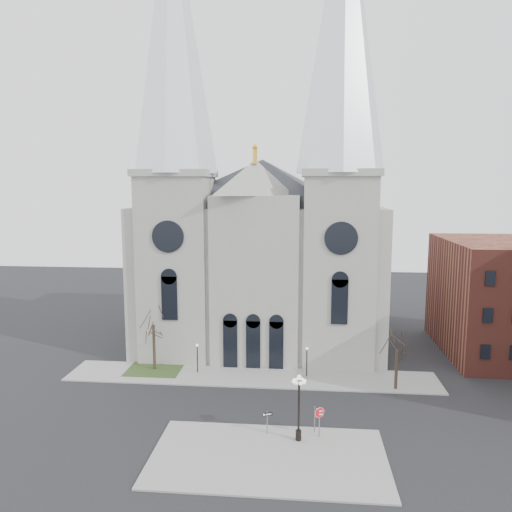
# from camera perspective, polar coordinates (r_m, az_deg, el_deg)

# --- Properties ---
(ground) EXTENTS (160.00, 160.00, 0.00)m
(ground) POSITION_cam_1_polar(r_m,az_deg,el_deg) (45.69, -2.08, -18.76)
(ground) COLOR black
(ground) RESTS_ON ground
(sidewalk_near) EXTENTS (18.00, 10.00, 0.14)m
(sidewalk_near) POSITION_cam_1_polar(r_m,az_deg,el_deg) (41.02, 1.43, -22.01)
(sidewalk_near) COLOR gray
(sidewalk_near) RESTS_ON ground
(sidewalk_far) EXTENTS (40.00, 6.00, 0.14)m
(sidewalk_far) POSITION_cam_1_polar(r_m,az_deg,el_deg) (55.63, -0.57, -13.61)
(sidewalk_far) COLOR gray
(sidewalk_far) RESTS_ON ground
(grass_patch) EXTENTS (6.00, 5.00, 0.18)m
(grass_patch) POSITION_cam_1_polar(r_m,az_deg,el_deg) (58.63, -11.49, -12.59)
(grass_patch) COLOR #30441D
(grass_patch) RESTS_ON ground
(cathedral) EXTENTS (33.00, 26.66, 54.00)m
(cathedral) POSITION_cam_1_polar(r_m,az_deg,el_deg) (63.53, 0.52, 6.15)
(cathedral) COLOR #A2A097
(cathedral) RESTS_ON ground
(bg_building_brick) EXTENTS (14.00, 18.00, 14.00)m
(bg_building_brick) POSITION_cam_1_polar(r_m,az_deg,el_deg) (68.47, 26.40, -4.25)
(bg_building_brick) COLOR brown
(bg_building_brick) RESTS_ON ground
(tree_left) EXTENTS (3.20, 3.20, 7.50)m
(tree_left) POSITION_cam_1_polar(r_m,az_deg,el_deg) (56.94, -11.65, -7.41)
(tree_left) COLOR black
(tree_left) RESTS_ON ground
(tree_right) EXTENTS (3.20, 3.20, 6.00)m
(tree_right) POSITION_cam_1_polar(r_m,az_deg,el_deg) (52.87, 15.83, -10.03)
(tree_right) COLOR black
(tree_right) RESTS_ON ground
(ped_lamp_left) EXTENTS (0.32, 0.32, 3.26)m
(ped_lamp_left) POSITION_cam_1_polar(r_m,az_deg,el_deg) (56.21, -6.73, -10.97)
(ped_lamp_left) COLOR black
(ped_lamp_left) RESTS_ON sidewalk_far
(ped_lamp_right) EXTENTS (0.32, 0.32, 3.26)m
(ped_lamp_right) POSITION_cam_1_polar(r_m,az_deg,el_deg) (55.05, 5.83, -11.38)
(ped_lamp_right) COLOR black
(ped_lamp_right) RESTS_ON sidewalk_far
(stop_sign) EXTENTS (0.92, 0.15, 2.56)m
(stop_sign) POSITION_cam_1_polar(r_m,az_deg,el_deg) (43.12, 7.26, -17.65)
(stop_sign) COLOR slate
(stop_sign) RESTS_ON sidewalk_near
(globe_lamp) EXTENTS (1.43, 1.43, 5.54)m
(globe_lamp) POSITION_cam_1_polar(r_m,az_deg,el_deg) (41.73, 4.93, -16.01)
(globe_lamp) COLOR black
(globe_lamp) RESTS_ON sidewalk_near
(one_way_sign) EXTENTS (0.81, 0.33, 1.95)m
(one_way_sign) POSITION_cam_1_polar(r_m,az_deg,el_deg) (43.48, 1.29, -18.06)
(one_way_sign) COLOR slate
(one_way_sign) RESTS_ON sidewalk_near
(street_name_sign) EXTENTS (0.72, 0.15, 2.27)m
(street_name_sign) POSITION_cam_1_polar(r_m,az_deg,el_deg) (43.97, 6.84, -17.81)
(street_name_sign) COLOR slate
(street_name_sign) RESTS_ON sidewalk_near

